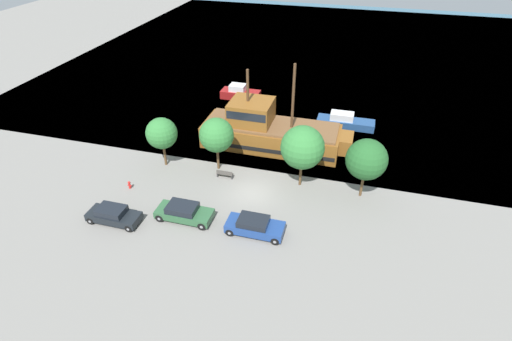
% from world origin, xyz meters
% --- Properties ---
extents(ground_plane, '(160.00, 160.00, 0.00)m').
position_xyz_m(ground_plane, '(0.00, 0.00, 0.00)').
color(ground_plane, gray).
extents(water_surface, '(80.00, 80.00, 0.00)m').
position_xyz_m(water_surface, '(0.00, 44.00, 0.00)').
color(water_surface, '#38667F').
rests_on(water_surface, ground).
extents(pirate_ship, '(15.93, 5.09, 9.40)m').
position_xyz_m(pirate_ship, '(-0.71, 8.88, 1.77)').
color(pirate_ship, brown).
rests_on(pirate_ship, water_surface).
extents(moored_boat_dockside, '(5.21, 2.07, 1.88)m').
position_xyz_m(moored_boat_dockside, '(-7.52, 20.20, 0.72)').
color(moored_boat_dockside, maroon).
rests_on(moored_boat_dockside, water_surface).
extents(moored_boat_outer, '(6.67, 1.96, 1.69)m').
position_xyz_m(moored_boat_outer, '(6.91, 15.63, 0.64)').
color(moored_boat_outer, navy).
rests_on(moored_boat_outer, water_surface).
extents(parked_car_curb_front, '(4.65, 1.97, 1.41)m').
position_xyz_m(parked_car_curb_front, '(1.59, -4.98, 0.71)').
color(parked_car_curb_front, navy).
rests_on(parked_car_curb_front, ground_plane).
extents(parked_car_curb_mid, '(4.76, 2.00, 1.41)m').
position_xyz_m(parked_car_curb_mid, '(-4.57, -4.91, 0.71)').
color(parked_car_curb_mid, '#2D5B38').
rests_on(parked_car_curb_mid, ground_plane).
extents(parked_car_curb_rear, '(4.43, 1.82, 1.41)m').
position_xyz_m(parked_car_curb_rear, '(-10.06, -6.79, 0.70)').
color(parked_car_curb_rear, black).
rests_on(parked_car_curb_rear, ground_plane).
extents(fire_hydrant, '(0.42, 0.25, 0.76)m').
position_xyz_m(fire_hydrant, '(-11.26, -2.27, 0.41)').
color(fire_hydrant, red).
rests_on(fire_hydrant, ground_plane).
extents(bench_promenade_east, '(1.59, 0.45, 0.85)m').
position_xyz_m(bench_promenade_east, '(-3.27, 1.72, 0.43)').
color(bench_promenade_east, '#4C4742').
rests_on(bench_promenade_east, ground_plane).
extents(tree_row_east, '(3.07, 3.07, 5.13)m').
position_xyz_m(tree_row_east, '(-9.83, 2.35, 3.59)').
color(tree_row_east, brown).
rests_on(tree_row_east, ground_plane).
extents(tree_row_mideast, '(3.33, 3.33, 5.45)m').
position_xyz_m(tree_row_mideast, '(-4.44, 3.12, 3.78)').
color(tree_row_mideast, brown).
rests_on(tree_row_mideast, ground_plane).
extents(tree_row_midwest, '(3.97, 3.97, 6.05)m').
position_xyz_m(tree_row_midwest, '(3.92, 2.55, 4.06)').
color(tree_row_midwest, brown).
rests_on(tree_row_midwest, ground_plane).
extents(tree_row_west, '(3.61, 3.61, 5.67)m').
position_xyz_m(tree_row_west, '(9.53, 2.36, 3.86)').
color(tree_row_west, brown).
rests_on(tree_row_west, ground_plane).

